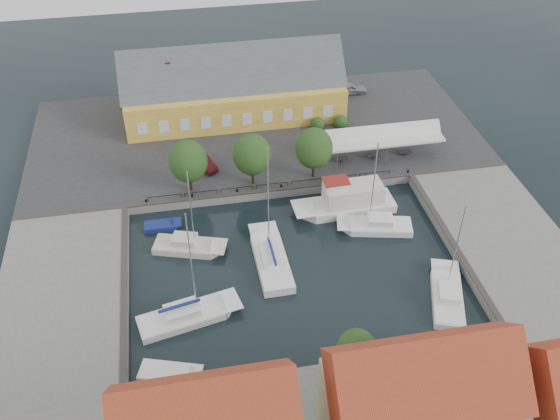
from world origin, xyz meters
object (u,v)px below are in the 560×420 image
east_boat_c (447,296)px  launch_nw (162,227)px  warehouse (229,90)px  center_sailboat (271,260)px  west_boat_d (187,317)px  launch_sw (169,374)px  car_red (203,162)px  trawler (348,202)px  east_boat_a (376,227)px  car_silver (350,89)px  west_boat_b (188,247)px  tent_canopy (383,138)px

east_boat_c → launch_nw: 29.99m
warehouse → east_boat_c: (15.80, -36.44, -4.17)m
center_sailboat → west_boat_d: center_sailboat is taller
east_boat_c → center_sailboat: bearing=153.0°
launch_sw → launch_nw: 19.27m
car_red → trawler: size_ratio=0.37×
warehouse → center_sailboat: (0.50, -28.65, -4.07)m
east_boat_a → launch_sw: bearing=-146.6°
car_silver → launch_nw: bearing=130.2°
car_silver → east_boat_c: size_ratio=0.42×
center_sailboat → east_boat_c: center_sailboat is taller
trawler → east_boat_a: (2.14, -3.77, -0.75)m
warehouse → east_boat_a: (12.38, -25.56, -4.17)m
warehouse → trawler: size_ratio=2.48×
west_boat_b → launch_nw: (-2.52, 4.02, -0.17)m
car_red → center_sailboat: center_sailboat is taller
tent_canopy → car_silver: bearing=87.7°
east_boat_c → car_silver: bearing=87.9°
car_red → east_boat_a: east_boat_a is taller
car_red → east_boat_a: 21.79m
car_silver → launch_sw: car_silver is taller
car_silver → east_boat_a: (-4.86, -27.83, -1.52)m
trawler → west_boat_b: west_boat_b is taller
west_boat_d → trawler: bearing=34.5°
trawler → launch_sw: trawler is taller
tent_canopy → west_boat_b: west_boat_b is taller
warehouse → trawler: bearing=-64.8°
car_red → east_boat_a: (17.04, -13.50, -1.45)m
center_sailboat → launch_nw: center_sailboat is taller
car_silver → trawler: bearing=163.4°
car_red → launch_nw: (-5.30, -9.02, -1.62)m
car_red → center_sailboat: bearing=-100.7°
east_boat_a → east_boat_c: bearing=-72.6°
east_boat_a → east_boat_c: size_ratio=1.04×
east_boat_a → west_boat_d: (-20.59, -8.92, 0.01)m
car_red → launch_sw: (-5.44, -28.29, -1.62)m
tent_canopy → car_silver: (0.65, 16.13, -1.91)m
warehouse → launch_sw: bearing=-104.0°
warehouse → east_boat_c: bearing=-66.6°
tent_canopy → center_sailboat: 22.11m
west_boat_d → east_boat_a: bearing=23.4°
west_boat_d → east_boat_c: bearing=-4.7°
trawler → west_boat_d: bearing=-145.5°
west_boat_b → launch_sw: (-2.65, -15.25, -0.17)m
east_boat_c → launch_sw: (-25.89, -3.92, -0.17)m
car_silver → launch_sw: 50.67m
warehouse → tent_canopy: (16.60, -13.86, -0.74)m
center_sailboat → west_boat_b: bearing=156.0°
west_boat_b → center_sailboat: bearing=-24.0°
car_silver → trawler: (-7.00, -24.07, -0.76)m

